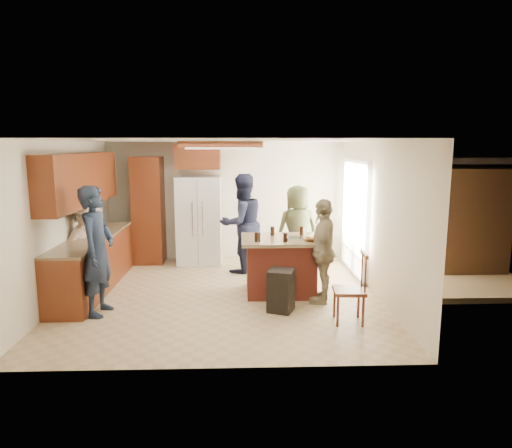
{
  "coord_description": "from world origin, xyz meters",
  "views": [
    {
      "loc": [
        0.29,
        -7.2,
        2.43
      ],
      "look_at": [
        0.55,
        0.18,
        1.15
      ],
      "focal_mm": 32.0,
      "sensor_mm": 36.0,
      "label": 1
    }
  ],
  "objects_px": {
    "refrigerator": "(199,220)",
    "spindle_chair": "(351,291)",
    "person_front_left": "(97,251)",
    "person_behind_left": "(242,223)",
    "person_behind_right": "(297,230)",
    "person_counter": "(87,246)",
    "kitchen_island": "(280,265)",
    "person_side_right": "(323,251)",
    "trash_bin": "(281,290)"
  },
  "relations": [
    {
      "from": "person_side_right",
      "to": "spindle_chair",
      "type": "height_order",
      "value": "person_side_right"
    },
    {
      "from": "person_counter",
      "to": "refrigerator",
      "type": "distance_m",
      "value": 2.5
    },
    {
      "from": "person_counter",
      "to": "trash_bin",
      "type": "xyz_separation_m",
      "value": [
        3.15,
        -1.07,
        -0.46
      ]
    },
    {
      "from": "person_counter",
      "to": "refrigerator",
      "type": "height_order",
      "value": "refrigerator"
    },
    {
      "from": "kitchen_island",
      "to": "trash_bin",
      "type": "distance_m",
      "value": 0.86
    },
    {
      "from": "person_counter",
      "to": "person_side_right",
      "type": "bearing_deg",
      "value": -77.21
    },
    {
      "from": "person_front_left",
      "to": "refrigerator",
      "type": "xyz_separation_m",
      "value": [
        1.21,
        2.88,
        -0.04
      ]
    },
    {
      "from": "person_behind_left",
      "to": "person_counter",
      "type": "height_order",
      "value": "person_behind_left"
    },
    {
      "from": "person_behind_left",
      "to": "person_side_right",
      "type": "height_order",
      "value": "person_behind_left"
    },
    {
      "from": "person_front_left",
      "to": "kitchen_island",
      "type": "xyz_separation_m",
      "value": [
        2.71,
        0.84,
        -0.46
      ]
    },
    {
      "from": "person_behind_left",
      "to": "refrigerator",
      "type": "bearing_deg",
      "value": -71.22
    },
    {
      "from": "person_counter",
      "to": "kitchen_island",
      "type": "distance_m",
      "value": 3.24
    },
    {
      "from": "person_behind_left",
      "to": "person_counter",
      "type": "relative_size",
      "value": 1.22
    },
    {
      "from": "person_counter",
      "to": "refrigerator",
      "type": "xyz_separation_m",
      "value": [
        1.71,
        1.82,
        0.12
      ]
    },
    {
      "from": "refrigerator",
      "to": "person_side_right",
      "type": "bearing_deg",
      "value": -49.39
    },
    {
      "from": "person_front_left",
      "to": "person_behind_right",
      "type": "distance_m",
      "value": 3.73
    },
    {
      "from": "refrigerator",
      "to": "spindle_chair",
      "type": "height_order",
      "value": "refrigerator"
    },
    {
      "from": "person_behind_left",
      "to": "person_behind_right",
      "type": "bearing_deg",
      "value": 140.04
    },
    {
      "from": "refrigerator",
      "to": "spindle_chair",
      "type": "xyz_separation_m",
      "value": [
        2.36,
        -3.35,
        -0.45
      ]
    },
    {
      "from": "person_behind_right",
      "to": "kitchen_island",
      "type": "relative_size",
      "value": 1.32
    },
    {
      "from": "person_front_left",
      "to": "kitchen_island",
      "type": "bearing_deg",
      "value": -66.54
    },
    {
      "from": "kitchen_island",
      "to": "trash_bin",
      "type": "relative_size",
      "value": 2.03
    },
    {
      "from": "person_front_left",
      "to": "person_counter",
      "type": "xyz_separation_m",
      "value": [
        -0.51,
        1.06,
        -0.16
      ]
    },
    {
      "from": "person_behind_left",
      "to": "refrigerator",
      "type": "xyz_separation_m",
      "value": [
        -0.88,
        0.71,
        -0.05
      ]
    },
    {
      "from": "person_behind_right",
      "to": "trash_bin",
      "type": "height_order",
      "value": "person_behind_right"
    },
    {
      "from": "person_front_left",
      "to": "trash_bin",
      "type": "relative_size",
      "value": 2.97
    },
    {
      "from": "person_side_right",
      "to": "trash_bin",
      "type": "xyz_separation_m",
      "value": [
        -0.69,
        -0.41,
        -0.5
      ]
    },
    {
      "from": "refrigerator",
      "to": "person_behind_right",
      "type": "bearing_deg",
      "value": -23.93
    },
    {
      "from": "person_behind_right",
      "to": "person_side_right",
      "type": "bearing_deg",
      "value": 82.84
    },
    {
      "from": "kitchen_island",
      "to": "person_behind_right",
      "type": "bearing_deg",
      "value": 70.27
    },
    {
      "from": "refrigerator",
      "to": "kitchen_island",
      "type": "xyz_separation_m",
      "value": [
        1.5,
        -2.04,
        -0.43
      ]
    },
    {
      "from": "person_behind_right",
      "to": "kitchen_island",
      "type": "bearing_deg",
      "value": 56.19
    },
    {
      "from": "person_behind_left",
      "to": "person_behind_right",
      "type": "relative_size",
      "value": 1.12
    },
    {
      "from": "person_front_left",
      "to": "person_behind_right",
      "type": "bearing_deg",
      "value": -50.95
    },
    {
      "from": "person_side_right",
      "to": "refrigerator",
      "type": "bearing_deg",
      "value": -126.45
    },
    {
      "from": "person_behind_left",
      "to": "trash_bin",
      "type": "relative_size",
      "value": 3.02
    },
    {
      "from": "trash_bin",
      "to": "person_behind_left",
      "type": "bearing_deg",
      "value": 104.47
    },
    {
      "from": "person_counter",
      "to": "spindle_chair",
      "type": "relative_size",
      "value": 1.57
    },
    {
      "from": "person_behind_left",
      "to": "kitchen_island",
      "type": "distance_m",
      "value": 1.54
    },
    {
      "from": "kitchen_island",
      "to": "spindle_chair",
      "type": "height_order",
      "value": "spindle_chair"
    },
    {
      "from": "refrigerator",
      "to": "spindle_chair",
      "type": "distance_m",
      "value": 4.12
    },
    {
      "from": "person_side_right",
      "to": "person_counter",
      "type": "relative_size",
      "value": 1.04
    },
    {
      "from": "person_behind_left",
      "to": "refrigerator",
      "type": "distance_m",
      "value": 1.13
    },
    {
      "from": "person_front_left",
      "to": "person_behind_left",
      "type": "bearing_deg",
      "value": -37.68
    },
    {
      "from": "refrigerator",
      "to": "spindle_chair",
      "type": "bearing_deg",
      "value": -54.86
    },
    {
      "from": "person_behind_right",
      "to": "person_side_right",
      "type": "height_order",
      "value": "person_behind_right"
    },
    {
      "from": "spindle_chair",
      "to": "kitchen_island",
      "type": "bearing_deg",
      "value": 123.09
    },
    {
      "from": "person_behind_right",
      "to": "person_counter",
      "type": "height_order",
      "value": "person_behind_right"
    },
    {
      "from": "refrigerator",
      "to": "trash_bin",
      "type": "height_order",
      "value": "refrigerator"
    },
    {
      "from": "person_behind_right",
      "to": "refrigerator",
      "type": "relative_size",
      "value": 0.94
    }
  ]
}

